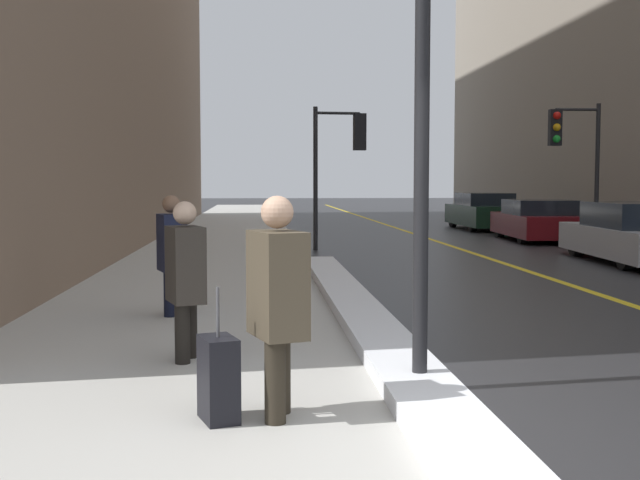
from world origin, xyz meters
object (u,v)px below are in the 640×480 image
object	(u,v)px
parked_car_maroon	(538,221)
rolling_suitcase	(218,379)
pedestrian_nearside	(278,296)
pedestrian_with_shoulder_bag	(172,249)
pedestrian_in_glasses	(185,273)
parked_car_silver	(637,234)
parked_car_dark_green	(483,212)
traffic_light_near	(343,147)
traffic_light_far	(571,144)
lamp_post	(422,50)

from	to	relation	value
parked_car_maroon	rolling_suitcase	bearing A→B (deg)	157.63
pedestrian_nearside	pedestrian_with_shoulder_bag	xyz separation A→B (m)	(-1.20, 4.50, -0.04)
pedestrian_nearside	pedestrian_in_glasses	world-z (taller)	pedestrian_nearside
pedestrian_in_glasses	pedestrian_with_shoulder_bag	xyz separation A→B (m)	(-0.40, 2.61, 0.01)
parked_car_silver	parked_car_dark_green	bearing A→B (deg)	3.34
traffic_light_near	parked_car_dark_green	bearing A→B (deg)	49.81
traffic_light_far	lamp_post	bearing A→B (deg)	64.68
pedestrian_in_glasses	parked_car_maroon	xyz separation A→B (m)	(8.72, 14.99, -0.27)
lamp_post	parked_car_silver	xyz separation A→B (m)	(6.58, 9.77, -2.11)
parked_car_maroon	parked_car_dark_green	world-z (taller)	parked_car_dark_green
lamp_post	pedestrian_nearside	size ratio (longest dim) A/B	2.83
parked_car_silver	parked_car_maroon	bearing A→B (deg)	2.29
parked_car_silver	parked_car_maroon	size ratio (longest dim) A/B	1.09
traffic_light_near	traffic_light_far	bearing A→B (deg)	-5.76
parked_car_dark_green	pedestrian_nearside	bearing A→B (deg)	160.98
traffic_light_near	pedestrian_with_shoulder_bag	xyz separation A→B (m)	(-3.19, -9.62, -1.69)
parked_car_silver	traffic_light_far	bearing A→B (deg)	4.59
pedestrian_with_shoulder_bag	parked_car_silver	xyz separation A→B (m)	(8.93, 5.96, -0.25)
pedestrian_with_shoulder_bag	parked_car_maroon	xyz separation A→B (m)	(9.12, 12.38, -0.27)
pedestrian_nearside	rolling_suitcase	size ratio (longest dim) A/B	1.66
parked_car_maroon	parked_car_dark_green	size ratio (longest dim) A/B	0.97
pedestrian_nearside	pedestrian_in_glasses	xyz separation A→B (m)	(-0.80, 1.89, -0.04)
pedestrian_in_glasses	parked_car_maroon	bearing A→B (deg)	131.82
pedestrian_nearside	parked_car_maroon	xyz separation A→B (m)	(7.91, 16.88, -0.31)
rolling_suitcase	pedestrian_in_glasses	bearing A→B (deg)	173.47
traffic_light_near	pedestrian_nearside	bearing A→B (deg)	-102.51
parked_car_silver	parked_car_dark_green	distance (m)	11.85
pedestrian_nearside	rolling_suitcase	distance (m)	0.71
pedestrian_with_shoulder_bag	parked_car_dark_green	size ratio (longest dim) A/B	0.33
pedestrian_with_shoulder_bag	parked_car_silver	size ratio (longest dim) A/B	0.32
traffic_light_near	pedestrian_with_shoulder_bag	size ratio (longest dim) A/B	2.32
traffic_light_near	parked_car_dark_green	xyz separation A→B (m)	(5.87, 8.18, -1.90)
traffic_light_far	pedestrian_with_shoulder_bag	xyz separation A→B (m)	(-8.89, -9.50, -1.78)
traffic_light_near	rolling_suitcase	distance (m)	14.53
parked_car_silver	rolling_suitcase	distance (m)	13.29
traffic_light_near	pedestrian_nearside	distance (m)	14.36
pedestrian_with_shoulder_bag	parked_car_maroon	distance (m)	15.38
parked_car_maroon	rolling_suitcase	distance (m)	18.86
parked_car_dark_green	pedestrian_with_shoulder_bag	bearing A→B (deg)	153.42
lamp_post	pedestrian_with_shoulder_bag	size ratio (longest dim) A/B	2.95
pedestrian_nearside	parked_car_maroon	distance (m)	18.65
lamp_post	pedestrian_nearside	world-z (taller)	lamp_post
pedestrian_in_glasses	rolling_suitcase	distance (m)	2.03
traffic_light_near	parked_car_maroon	distance (m)	6.83
pedestrian_in_glasses	rolling_suitcase	xyz separation A→B (m)	(0.39, -1.92, -0.53)
lamp_post	pedestrian_in_glasses	size ratio (longest dim) A/B	2.98
traffic_light_near	parked_car_silver	size ratio (longest dim) A/B	0.73
traffic_light_near	pedestrian_with_shoulder_bag	world-z (taller)	traffic_light_near
pedestrian_nearside	pedestrian_in_glasses	size ratio (longest dim) A/B	1.05
parked_car_silver	parked_car_dark_green	xyz separation A→B (m)	(0.13, 11.85, 0.04)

